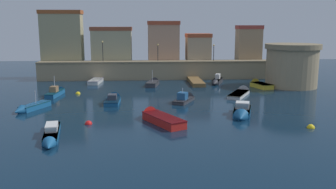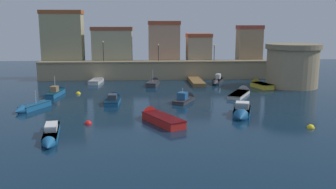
# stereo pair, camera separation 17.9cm
# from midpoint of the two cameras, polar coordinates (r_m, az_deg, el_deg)

# --- Properties ---
(ground_plane) EXTENTS (115.43, 115.43, 0.00)m
(ground_plane) POSITION_cam_midpoint_polar(r_m,az_deg,el_deg) (47.94, -0.25, -1.18)
(ground_plane) COLOR #0C2338
(quay_wall) EXTENTS (44.32, 3.01, 3.40)m
(quay_wall) POSITION_cam_midpoint_polar(r_m,az_deg,el_deg) (67.96, -1.35, 3.85)
(quay_wall) COLOR #9E8966
(quay_wall) RESTS_ON ground
(old_town_backdrop) EXTENTS (41.97, 6.01, 9.48)m
(old_town_backdrop) POSITION_cam_midpoint_polar(r_m,az_deg,el_deg) (70.96, -4.73, 8.33)
(old_town_backdrop) COLOR tan
(old_town_backdrop) RESTS_ON ground
(fortress_tower) EXTENTS (8.80, 8.80, 6.97)m
(fortress_tower) POSITION_cam_midpoint_polar(r_m,az_deg,el_deg) (62.62, 18.70, 4.37)
(fortress_tower) COLOR #9E8966
(fortress_tower) RESTS_ON ground
(pier_dock) EXTENTS (2.07, 8.45, 0.70)m
(pier_dock) POSITION_cam_midpoint_polar(r_m,az_deg,el_deg) (63.19, 4.28, 2.02)
(pier_dock) COLOR brown
(pier_dock) RESTS_ON ground
(quay_lamp_0) EXTENTS (0.32, 0.32, 3.70)m
(quay_lamp_0) POSITION_cam_midpoint_polar(r_m,az_deg,el_deg) (67.93, -10.24, 7.17)
(quay_lamp_0) COLOR black
(quay_lamp_0) RESTS_ON quay_wall
(quay_lamp_1) EXTENTS (0.32, 0.32, 3.13)m
(quay_lamp_1) POSITION_cam_midpoint_polar(r_m,az_deg,el_deg) (67.59, -1.67, 7.04)
(quay_lamp_1) COLOR black
(quay_lamp_1) RESTS_ON quay_wall
(quay_lamp_2) EXTENTS (0.32, 0.32, 3.00)m
(quay_lamp_2) POSITION_cam_midpoint_polar(r_m,az_deg,el_deg) (68.78, 7.08, 6.96)
(quay_lamp_2) COLOR black
(quay_lamp_2) RESTS_ON quay_wall
(moored_boat_0) EXTENTS (4.99, 7.19, 1.74)m
(moored_boat_0) POSITION_cam_midpoint_polar(r_m,az_deg,el_deg) (38.22, -1.67, -3.61)
(moored_boat_0) COLOR red
(moored_boat_0) RESTS_ON ground
(moored_boat_1) EXTENTS (1.90, 5.59, 1.78)m
(moored_boat_1) POSITION_cam_midpoint_polar(r_m,az_deg,el_deg) (48.51, -8.63, -0.71)
(moored_boat_1) COLOR #195689
(moored_boat_1) RESTS_ON ground
(moored_boat_2) EXTENTS (5.10, 7.33, 1.74)m
(moored_boat_2) POSITION_cam_midpoint_polar(r_m,az_deg,el_deg) (54.16, 11.25, 0.29)
(moored_boat_2) COLOR silver
(moored_boat_2) RESTS_ON ground
(moored_boat_3) EXTENTS (3.36, 5.76, 1.91)m
(moored_boat_3) POSITION_cam_midpoint_polar(r_m,az_deg,el_deg) (41.14, 11.32, -2.75)
(moored_boat_3) COLOR #195689
(moored_boat_3) RESTS_ON ground
(moored_boat_4) EXTENTS (2.31, 6.77, 1.66)m
(moored_boat_4) POSITION_cam_midpoint_polar(r_m,az_deg,el_deg) (65.97, -11.06, 2.24)
(moored_boat_4) COLOR silver
(moored_boat_4) RESTS_ON ground
(moored_boat_5) EXTENTS (3.46, 5.70, 2.47)m
(moored_boat_5) POSITION_cam_midpoint_polar(r_m,az_deg,el_deg) (46.26, -20.81, -1.90)
(moored_boat_5) COLOR #195689
(moored_boat_5) RESTS_ON ground
(moored_boat_6) EXTENTS (2.62, 5.41, 3.12)m
(moored_boat_6) POSITION_cam_midpoint_polar(r_m,az_deg,el_deg) (61.49, -2.36, 1.85)
(moored_boat_6) COLOR #333338
(moored_boat_6) RESTS_ON ground
(moored_boat_7) EXTENTS (3.20, 5.35, 1.80)m
(moored_boat_7) POSITION_cam_midpoint_polar(r_m,az_deg,el_deg) (61.15, 13.86, 1.50)
(moored_boat_7) COLOR gold
(moored_boat_7) RESTS_ON ground
(moored_boat_8) EXTENTS (3.06, 5.31, 1.80)m
(moored_boat_8) POSITION_cam_midpoint_polar(r_m,az_deg,el_deg) (63.17, 7.55, 2.12)
(moored_boat_8) COLOR #333338
(moored_boat_8) RESTS_ON ground
(moored_boat_9) EXTENTS (3.79, 5.45, 2.45)m
(moored_boat_9) POSITION_cam_midpoint_polar(r_m,az_deg,el_deg) (48.58, 2.70, -0.59)
(moored_boat_9) COLOR #333338
(moored_boat_9) RESTS_ON ground
(moored_boat_10) EXTENTS (2.47, 7.50, 1.40)m
(moored_boat_10) POSITION_cam_midpoint_polar(r_m,az_deg,el_deg) (34.23, -17.93, -6.00)
(moored_boat_10) COLOR #195689
(moored_boat_10) RESTS_ON ground
(moored_boat_11) EXTENTS (1.90, 6.52, 3.15)m
(moored_boat_11) POSITION_cam_midpoint_polar(r_m,az_deg,el_deg) (55.25, -17.04, 0.41)
(moored_boat_11) COLOR #195689
(moored_boat_11) RESTS_ON ground
(mooring_buoy_0) EXTENTS (0.72, 0.72, 0.72)m
(mooring_buoy_0) POSITION_cam_midpoint_polar(r_m,az_deg,el_deg) (55.09, -13.97, 0.08)
(mooring_buoy_0) COLOR yellow
(mooring_buoy_0) RESTS_ON ground
(mooring_buoy_1) EXTENTS (0.77, 0.77, 0.77)m
(mooring_buoy_1) POSITION_cam_midpoint_polar(r_m,az_deg,el_deg) (38.62, 21.27, -4.90)
(mooring_buoy_1) COLOR yellow
(mooring_buoy_1) RESTS_ON ground
(mooring_buoy_2) EXTENTS (0.74, 0.74, 0.74)m
(mooring_buoy_2) POSITION_cam_midpoint_polar(r_m,az_deg,el_deg) (38.27, -12.43, -4.54)
(mooring_buoy_2) COLOR red
(mooring_buoy_2) RESTS_ON ground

